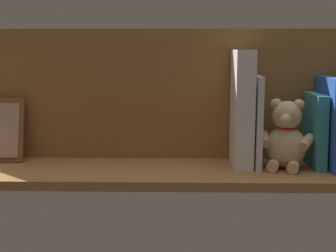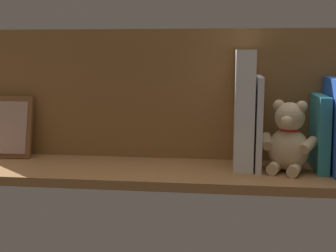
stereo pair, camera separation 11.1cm
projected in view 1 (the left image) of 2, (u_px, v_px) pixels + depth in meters
The scene contains 7 objects.
ground_plane at pixel (168, 172), 113.51cm from camera, with size 116.91×26.00×2.20cm, color #9E6B3D.
shelf_back_panel at pixel (169, 95), 121.12cm from camera, with size 116.91×1.50×34.11cm, color olive.
book_4 at pixel (329, 123), 112.25cm from camera, with size 2.41×15.89×22.26cm, color blue.
book_5 at pixel (315, 130), 113.80cm from camera, with size 2.68×13.58×18.11cm, color teal.
teddy_bear at pixel (286, 138), 111.92cm from camera, with size 13.10×12.94×17.05cm.
book_6 at pixel (256, 121), 113.76cm from camera, with size 1.41×13.58×22.55cm, color silver.
dictionary_thick_white at pixel (242, 108), 113.56cm from camera, with size 4.57×12.88×28.82cm, color white.
Camera 1 is at (-2.47, 110.06, 28.82)cm, focal length 49.01 mm.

